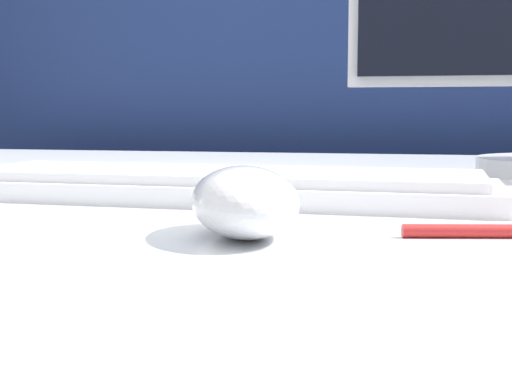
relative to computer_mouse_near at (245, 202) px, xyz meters
name	(u,v)px	position (x,y,z in m)	size (l,w,h in m)	color
partition_panel	(386,250)	(0.05, 0.97, -0.21)	(5.00, 0.03, 1.13)	navy
computer_mouse_near	(245,202)	(0.00, 0.00, 0.00)	(0.09, 0.12, 0.04)	silver
keyboard	(221,185)	(-0.06, 0.17, -0.01)	(0.46, 0.15, 0.02)	white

